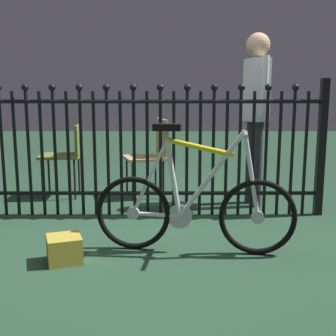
% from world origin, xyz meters
% --- Properties ---
extents(ground_plane, '(20.00, 20.00, 0.00)m').
position_xyz_m(ground_plane, '(0.00, 0.00, 0.00)').
color(ground_plane, '#24432E').
extents(iron_fence, '(3.33, 0.07, 1.29)m').
position_xyz_m(iron_fence, '(-0.05, 0.75, 0.66)').
color(iron_fence, black).
rests_on(iron_fence, ground).
extents(bicycle, '(1.46, 0.40, 0.94)m').
position_xyz_m(bicycle, '(0.37, -0.22, 0.34)').
color(bicycle, black).
rests_on(bicycle, ground).
extents(chair_tan, '(0.54, 0.53, 0.87)m').
position_xyz_m(chair_tan, '(0.00, 1.52, 0.52)').
color(chair_tan, black).
rests_on(chair_tan, ground).
extents(chair_olive, '(0.47, 0.47, 0.81)m').
position_xyz_m(chair_olive, '(-0.95, 1.51, 0.51)').
color(chair_olive, black).
rests_on(chair_olive, ground).
extents(person_visitor, '(0.24, 0.47, 1.75)m').
position_xyz_m(person_visitor, '(1.08, 1.13, 1.06)').
color(person_visitor, '#2D2D33').
rests_on(person_visitor, ground).
extents(display_crate, '(0.29, 0.29, 0.18)m').
position_xyz_m(display_crate, '(-0.54, -0.41, 0.09)').
color(display_crate, '#B29933').
rests_on(display_crate, ground).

